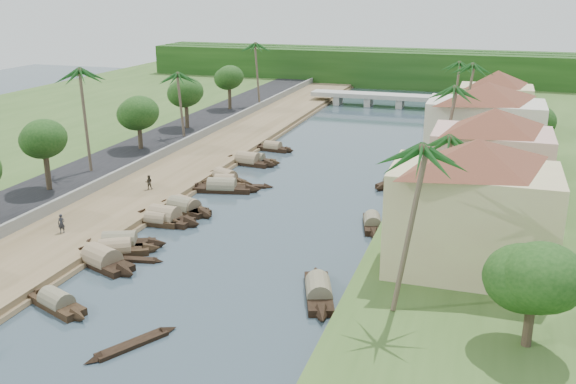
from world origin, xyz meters
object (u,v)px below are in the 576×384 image
(bridge, at_px, (384,98))
(sampan_1, at_px, (102,261))
(sampan_0, at_px, (57,303))
(building_near, at_px, (472,205))
(person_near, at_px, (61,224))

(bridge, bearing_deg, sampan_1, -96.81)
(bridge, bearing_deg, sampan_0, -95.50)
(building_near, bearing_deg, sampan_1, -168.75)
(bridge, xyz_separation_m, sampan_0, (-8.38, -87.02, -1.32))
(sampan_0, height_order, sampan_1, sampan_1)
(sampan_0, bearing_deg, sampan_1, 120.35)
(sampan_0, bearing_deg, building_near, 47.06)
(building_near, distance_m, sampan_0, 30.90)
(sampan_1, bearing_deg, person_near, 172.42)
(sampan_0, bearing_deg, bridge, 106.12)
(sampan_1, relative_size, person_near, 4.94)
(sampan_0, relative_size, person_near, 4.14)
(sampan_0, height_order, person_near, person_near)
(bridge, relative_size, building_near, 1.89)
(sampan_0, distance_m, person_near, 13.23)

